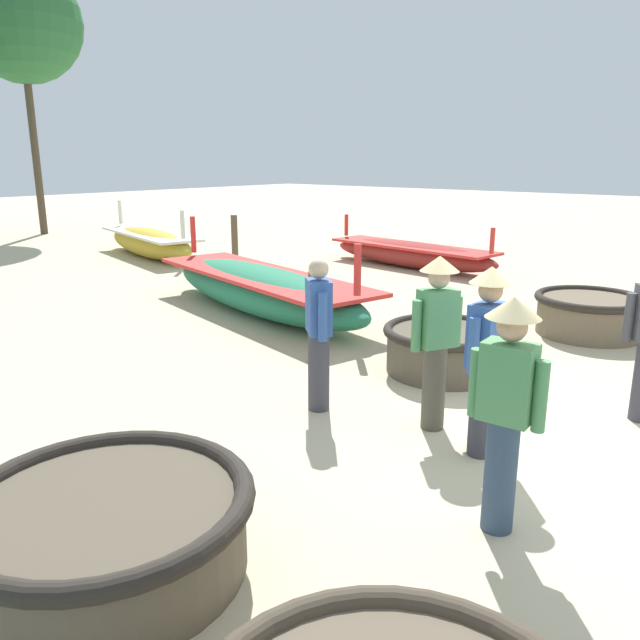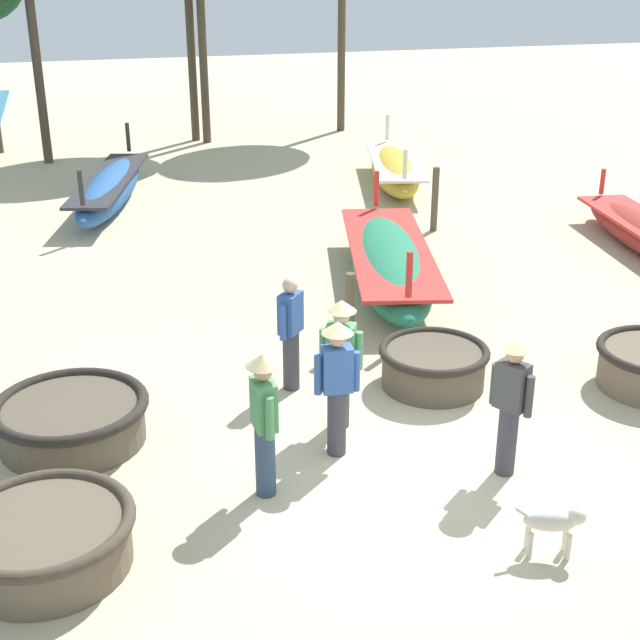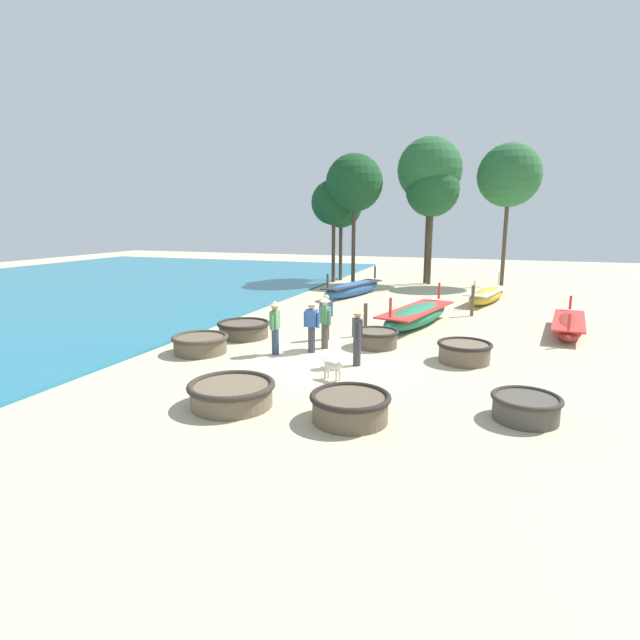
{
  "view_description": "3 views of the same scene",
  "coord_description": "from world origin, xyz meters",
  "px_view_note": "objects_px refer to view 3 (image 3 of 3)",
  "views": [
    {
      "loc": [
        -5.51,
        -1.57,
        2.53
      ],
      "look_at": [
        -0.85,
        2.27,
        0.95
      ],
      "focal_mm": 35.0,
      "sensor_mm": 36.0,
      "label": 1
    },
    {
      "loc": [
        -3.34,
        -8.07,
        5.5
      ],
      "look_at": [
        -0.57,
        1.92,
        1.1
      ],
      "focal_mm": 50.0,
      "sensor_mm": 36.0,
      "label": 2
    },
    {
      "loc": [
        4.52,
        -13.58,
        4.11
      ],
      "look_at": [
        -0.98,
        1.94,
        0.74
      ],
      "focal_mm": 28.0,
      "sensor_mm": 36.0,
      "label": 3
    }
  ],
  "objects_px": {
    "long_boat_red_hull": "(353,289)",
    "fisherman_by_coracle": "(326,316)",
    "coracle_nearest": "(376,338)",
    "tree_leftmost": "(341,207)",
    "coracle_tilted": "(200,343)",
    "long_boat_blue_hull": "(487,295)",
    "tree_tall_back": "(509,176)",
    "long_boat_ochre_hull": "(569,325)",
    "fisherman_standing_left": "(357,333)",
    "coracle_beside_post": "(464,351)",
    "dog": "(334,366)",
    "tree_right_mid": "(334,203)",
    "mooring_post_inland": "(365,320)",
    "fisherman_with_hat": "(312,322)",
    "tree_rightmost": "(430,170)",
    "fisherman_standing_right": "(325,319)",
    "coracle_front_right": "(526,407)",
    "coracle_weathered": "(244,329)",
    "mooring_post_shoreline": "(473,301)",
    "tree_center": "(433,190)",
    "tree_left_mid": "(354,183)",
    "long_boat_green_hull": "(417,315)",
    "fisherman_hauling": "(275,324)",
    "coracle_front_left": "(232,393)"
  },
  "relations": [
    {
      "from": "long_boat_red_hull",
      "to": "fisherman_by_coracle",
      "type": "distance_m",
      "value": 9.91
    },
    {
      "from": "coracle_nearest",
      "to": "tree_leftmost",
      "type": "bearing_deg",
      "value": 110.9
    },
    {
      "from": "coracle_nearest",
      "to": "coracle_tilted",
      "type": "height_order",
      "value": "coracle_nearest"
    },
    {
      "from": "long_boat_blue_hull",
      "to": "tree_tall_back",
      "type": "height_order",
      "value": "tree_tall_back"
    },
    {
      "from": "long_boat_blue_hull",
      "to": "tree_tall_back",
      "type": "bearing_deg",
      "value": 84.15
    },
    {
      "from": "long_boat_ochre_hull",
      "to": "fisherman_standing_left",
      "type": "relative_size",
      "value": 2.84
    },
    {
      "from": "coracle_beside_post",
      "to": "dog",
      "type": "bearing_deg",
      "value": -137.37
    },
    {
      "from": "tree_right_mid",
      "to": "mooring_post_inland",
      "type": "bearing_deg",
      "value": -67.71
    },
    {
      "from": "fisherman_with_hat",
      "to": "tree_tall_back",
      "type": "bearing_deg",
      "value": 73.15
    },
    {
      "from": "tree_tall_back",
      "to": "tree_leftmost",
      "type": "distance_m",
      "value": 10.44
    },
    {
      "from": "dog",
      "to": "tree_rightmost",
      "type": "distance_m",
      "value": 21.7
    },
    {
      "from": "long_boat_blue_hull",
      "to": "fisherman_with_hat",
      "type": "distance_m",
      "value": 12.61
    },
    {
      "from": "fisherman_standing_right",
      "to": "tree_right_mid",
      "type": "bearing_deg",
      "value": 107.11
    },
    {
      "from": "fisherman_standing_right",
      "to": "coracle_front_right",
      "type": "bearing_deg",
      "value": -35.23
    },
    {
      "from": "coracle_weathered",
      "to": "dog",
      "type": "relative_size",
      "value": 2.8
    },
    {
      "from": "tree_rightmost",
      "to": "fisherman_standing_left",
      "type": "bearing_deg",
      "value": -87.83
    },
    {
      "from": "dog",
      "to": "mooring_post_inland",
      "type": "distance_m",
      "value": 5.13
    },
    {
      "from": "dog",
      "to": "mooring_post_shoreline",
      "type": "height_order",
      "value": "mooring_post_shoreline"
    },
    {
      "from": "tree_tall_back",
      "to": "tree_leftmost",
      "type": "xyz_separation_m",
      "value": [
        -10.27,
        -0.53,
        -1.77
      ]
    },
    {
      "from": "tree_tall_back",
      "to": "long_boat_blue_hull",
      "type": "bearing_deg",
      "value": -95.85
    },
    {
      "from": "long_boat_blue_hull",
      "to": "tree_rightmost",
      "type": "relative_size",
      "value": 0.52
    },
    {
      "from": "fisherman_standing_left",
      "to": "mooring_post_shoreline",
      "type": "distance_m",
      "value": 9.14
    },
    {
      "from": "fisherman_with_hat",
      "to": "tree_center",
      "type": "bearing_deg",
      "value": 85.99
    },
    {
      "from": "fisherman_by_coracle",
      "to": "mooring_post_inland",
      "type": "distance_m",
      "value": 1.53
    },
    {
      "from": "fisherman_standing_right",
      "to": "tree_right_mid",
      "type": "xyz_separation_m",
      "value": [
        -5.02,
        16.31,
        4.12
      ]
    },
    {
      "from": "fisherman_by_coracle",
      "to": "tree_left_mid",
      "type": "xyz_separation_m",
      "value": [
        -3.19,
        14.63,
        5.38
      ]
    },
    {
      "from": "long_boat_red_hull",
      "to": "long_boat_blue_hull",
      "type": "xyz_separation_m",
      "value": [
        6.82,
        0.13,
        -0.02
      ]
    },
    {
      "from": "long_boat_ochre_hull",
      "to": "tree_left_mid",
      "type": "height_order",
      "value": "tree_left_mid"
    },
    {
      "from": "coracle_weathered",
      "to": "coracle_tilted",
      "type": "bearing_deg",
      "value": -97.11
    },
    {
      "from": "tree_rightmost",
      "to": "tree_right_mid",
      "type": "bearing_deg",
      "value": -166.59
    },
    {
      "from": "coracle_nearest",
      "to": "fisherman_with_hat",
      "type": "height_order",
      "value": "fisherman_with_hat"
    },
    {
      "from": "tree_left_mid",
      "to": "tree_tall_back",
      "type": "bearing_deg",
      "value": 13.83
    },
    {
      "from": "long_boat_red_hull",
      "to": "dog",
      "type": "height_order",
      "value": "long_boat_red_hull"
    },
    {
      "from": "tree_rightmost",
      "to": "tree_leftmost",
      "type": "bearing_deg",
      "value": -177.37
    },
    {
      "from": "coracle_beside_post",
      "to": "mooring_post_inland",
      "type": "relative_size",
      "value": 1.35
    },
    {
      "from": "tree_left_mid",
      "to": "tree_center",
      "type": "distance_m",
      "value": 4.82
    },
    {
      "from": "coracle_tilted",
      "to": "tree_right_mid",
      "type": "bearing_deg",
      "value": 94.9
    },
    {
      "from": "mooring_post_shoreline",
      "to": "tree_rightmost",
      "type": "distance_m",
      "value": 12.72
    },
    {
      "from": "tree_leftmost",
      "to": "fisherman_standing_right",
      "type": "bearing_deg",
      "value": -74.36
    },
    {
      "from": "fisherman_standing_left",
      "to": "tree_right_mid",
      "type": "distance_m",
      "value": 19.41
    },
    {
      "from": "coracle_tilted",
      "to": "coracle_front_right",
      "type": "bearing_deg",
      "value": -13.86
    },
    {
      "from": "dog",
      "to": "tree_right_mid",
      "type": "xyz_separation_m",
      "value": [
        -6.28,
        19.27,
        4.7
      ]
    },
    {
      "from": "long_boat_green_hull",
      "to": "long_boat_ochre_hull",
      "type": "bearing_deg",
      "value": 4.37
    },
    {
      "from": "fisherman_standing_left",
      "to": "mooring_post_inland",
      "type": "bearing_deg",
      "value": 100.76
    },
    {
      "from": "fisherman_by_coracle",
      "to": "tree_tall_back",
      "type": "bearing_deg",
      "value": 71.17
    },
    {
      "from": "long_boat_blue_hull",
      "to": "tree_tall_back",
      "type": "xyz_separation_m",
      "value": [
        0.71,
        6.96,
        6.2
      ]
    },
    {
      "from": "fisherman_hauling",
      "to": "dog",
      "type": "distance_m",
      "value": 3.08
    },
    {
      "from": "fisherman_with_hat",
      "to": "coracle_tilted",
      "type": "bearing_deg",
      "value": -159.45
    },
    {
      "from": "long_boat_ochre_hull",
      "to": "dog",
      "type": "xyz_separation_m",
      "value": [
        -6.39,
        -7.88,
        0.05
      ]
    },
    {
      "from": "coracle_front_left",
      "to": "fisherman_by_coracle",
      "type": "relative_size",
      "value": 1.25
    }
  ]
}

